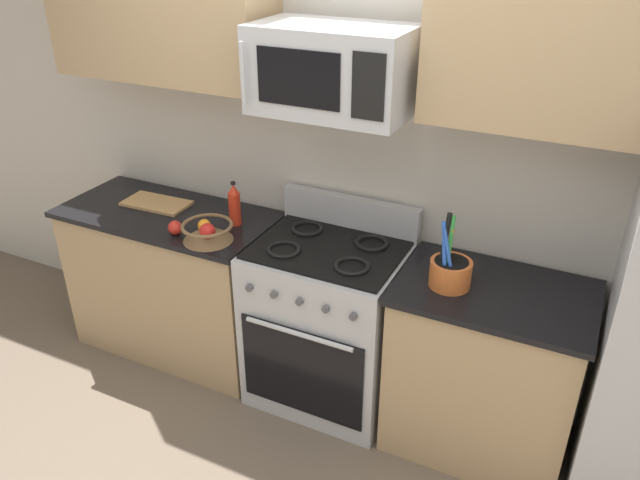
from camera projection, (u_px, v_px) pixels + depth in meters
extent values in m
plane|color=#6B5B4C|center=(274.00, 467.00, 3.03)|extent=(16.00, 16.00, 0.00)
cube|color=beige|center=(359.00, 153.00, 3.20)|extent=(8.00, 0.10, 2.60)
cube|color=tan|center=(175.00, 283.00, 3.70)|extent=(1.19, 0.56, 0.88)
cube|color=black|center=(167.00, 215.00, 3.48)|extent=(1.23, 0.60, 0.03)
cube|color=#B2B5BA|center=(328.00, 325.00, 3.30)|extent=(0.76, 0.60, 0.91)
cube|color=black|center=(301.00, 372.00, 3.10)|extent=(0.67, 0.01, 0.51)
cylinder|color=#B2B5BA|center=(298.00, 334.00, 2.96)|extent=(0.57, 0.02, 0.02)
cube|color=black|center=(328.00, 249.00, 3.08)|extent=(0.73, 0.54, 0.02)
cube|color=#B2B5BA|center=(350.00, 213.00, 3.26)|extent=(0.76, 0.06, 0.18)
torus|color=black|center=(284.00, 249.00, 3.04)|extent=(0.17, 0.17, 0.02)
torus|color=black|center=(352.00, 266.00, 2.90)|extent=(0.17, 0.17, 0.02)
torus|color=black|center=(307.00, 228.00, 3.25)|extent=(0.17, 0.17, 0.02)
torus|color=black|center=(372.00, 243.00, 3.10)|extent=(0.17, 0.17, 0.02)
cylinder|color=#4C4C51|center=(249.00, 288.00, 3.00)|extent=(0.04, 0.02, 0.04)
cylinder|color=#4C4C51|center=(274.00, 295.00, 2.95)|extent=(0.04, 0.02, 0.04)
cylinder|color=#4C4C51|center=(299.00, 302.00, 2.89)|extent=(0.04, 0.02, 0.04)
cylinder|color=#4C4C51|center=(326.00, 309.00, 2.84)|extent=(0.04, 0.02, 0.04)
cylinder|color=#4C4C51|center=(353.00, 317.00, 2.79)|extent=(0.04, 0.02, 0.04)
cube|color=tan|center=(483.00, 372.00, 2.99)|extent=(0.84, 0.56, 0.88)
cube|color=black|center=(496.00, 293.00, 2.77)|extent=(0.88, 0.60, 0.03)
cube|color=#B2B5BA|center=(332.00, 70.00, 2.69)|extent=(0.69, 0.40, 0.38)
cube|color=black|center=(298.00, 78.00, 2.56)|extent=(0.38, 0.01, 0.24)
cube|color=black|center=(368.00, 87.00, 2.44)|extent=(0.14, 0.01, 0.27)
cylinder|color=#B2B5BA|center=(243.00, 74.00, 2.63)|extent=(0.02, 0.02, 0.27)
cube|color=tan|center=(160.00, 8.00, 3.10)|extent=(1.22, 0.34, 0.70)
cube|color=tan|center=(543.00, 38.00, 2.38)|extent=(0.87, 0.34, 0.70)
cylinder|color=#D1662D|center=(450.00, 273.00, 2.77)|extent=(0.19, 0.19, 0.13)
cylinder|color=black|center=(451.00, 271.00, 2.77)|extent=(0.15, 0.15, 0.11)
cylinder|color=blue|center=(449.00, 258.00, 2.69)|extent=(0.08, 0.02, 0.27)
cylinder|color=black|center=(444.00, 247.00, 2.74)|extent=(0.03, 0.07, 0.32)
cylinder|color=blue|center=(444.00, 254.00, 2.70)|extent=(0.06, 0.05, 0.30)
cylinder|color=orange|center=(448.00, 255.00, 2.75)|extent=(0.03, 0.04, 0.25)
cylinder|color=green|center=(449.00, 250.00, 2.72)|extent=(0.03, 0.10, 0.30)
cone|color=brown|center=(208.00, 233.00, 3.16)|extent=(0.26, 0.26, 0.08)
torus|color=brown|center=(207.00, 225.00, 3.14)|extent=(0.26, 0.26, 0.02)
sphere|color=red|center=(207.00, 231.00, 3.11)|extent=(0.08, 0.08, 0.08)
sphere|color=orange|center=(204.00, 226.00, 3.17)|extent=(0.07, 0.07, 0.07)
sphere|color=yellow|center=(206.00, 230.00, 3.12)|extent=(0.07, 0.07, 0.07)
sphere|color=red|center=(175.00, 228.00, 3.22)|extent=(0.08, 0.08, 0.08)
cube|color=tan|center=(157.00, 203.00, 3.56)|extent=(0.39, 0.22, 0.02)
cylinder|color=red|center=(235.00, 209.00, 3.30)|extent=(0.06, 0.06, 0.18)
cone|color=red|center=(233.00, 189.00, 3.25)|extent=(0.06, 0.06, 0.05)
cylinder|color=black|center=(233.00, 183.00, 3.23)|extent=(0.03, 0.03, 0.01)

